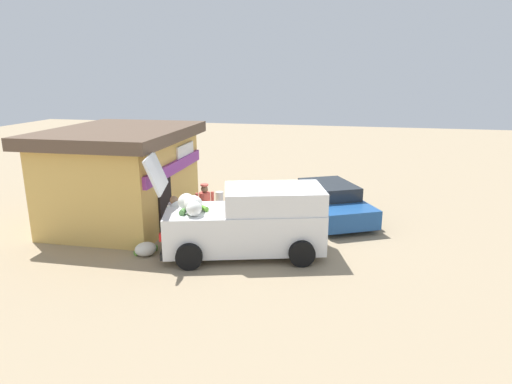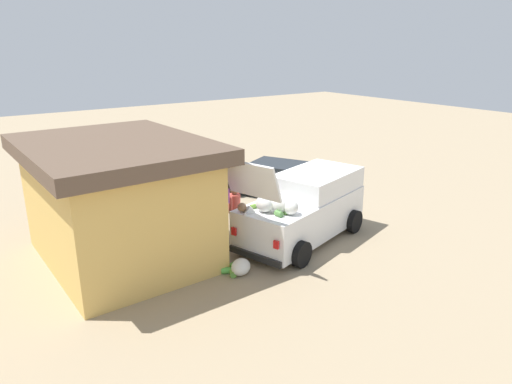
{
  "view_description": "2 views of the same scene",
  "coord_description": "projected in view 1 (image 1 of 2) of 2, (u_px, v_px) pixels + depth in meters",
  "views": [
    {
      "loc": [
        -12.11,
        -2.05,
        4.78
      ],
      "look_at": [
        0.77,
        0.78,
        1.22
      ],
      "focal_mm": 30.87,
      "sensor_mm": 36.0,
      "label": 1
    },
    {
      "loc": [
        -10.4,
        8.83,
        5.35
      ],
      "look_at": [
        0.19,
        1.27,
        1.18
      ],
      "focal_mm": 32.5,
      "sensor_mm": 36.0,
      "label": 2
    }
  ],
  "objects": [
    {
      "name": "vendor_standing",
      "position": [
        205.0,
        206.0,
        13.26
      ],
      "size": [
        0.47,
        0.49,
        1.59
      ],
      "color": "#726047",
      "rests_on": "ground_plane"
    },
    {
      "name": "delivery_van",
      "position": [
        249.0,
        221.0,
        11.86
      ],
      "size": [
        2.97,
        4.84,
        2.75
      ],
      "color": "white",
      "rests_on": "ground_plane"
    },
    {
      "name": "unloaded_banana_pile",
      "position": [
        145.0,
        249.0,
        11.93
      ],
      "size": [
        0.85,
        0.79,
        0.38
      ],
      "color": "silver",
      "rests_on": "ground_plane"
    },
    {
      "name": "customer_bending",
      "position": [
        182.0,
        219.0,
        12.09
      ],
      "size": [
        0.69,
        0.75,
        1.5
      ],
      "color": "navy",
      "rests_on": "ground_plane"
    },
    {
      "name": "parked_sedan",
      "position": [
        328.0,
        201.0,
        14.98
      ],
      "size": [
        4.43,
        3.41,
        1.2
      ],
      "color": "#1E4C8C",
      "rests_on": "ground_plane"
    },
    {
      "name": "ground_plane",
      "position": [
        276.0,
        239.0,
        13.09
      ],
      "size": [
        60.0,
        60.0,
        0.0
      ],
      "primitive_type": "plane",
      "color": "#9E896B"
    },
    {
      "name": "storefront_bar",
      "position": [
        123.0,
        174.0,
        14.36
      ],
      "size": [
        5.39,
        4.2,
        3.09
      ],
      "color": "#E0B259",
      "rests_on": "ground_plane"
    },
    {
      "name": "paint_bucket",
      "position": [
        219.0,
        197.0,
        16.82
      ],
      "size": [
        0.3,
        0.3,
        0.41
      ],
      "primitive_type": "cylinder",
      "color": "silver",
      "rests_on": "ground_plane"
    }
  ]
}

